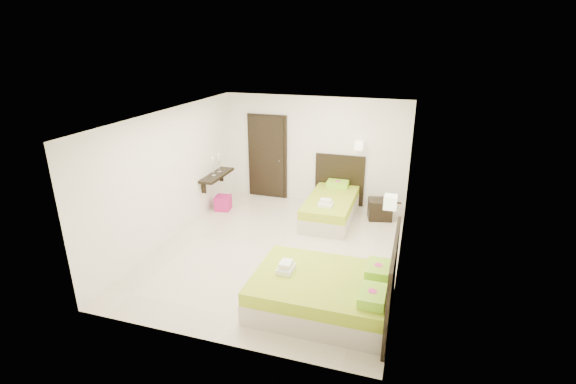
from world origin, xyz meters
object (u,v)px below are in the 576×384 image
(bed_single, at_px, (331,205))
(bed_double, at_px, (327,291))
(ottoman, at_px, (223,203))
(nightstand, at_px, (380,209))

(bed_single, distance_m, bed_double, 3.46)
(ottoman, bearing_deg, bed_single, 7.20)
(bed_single, bearing_deg, ottoman, -172.80)
(bed_single, relative_size, ottoman, 5.81)
(bed_double, xyz_separation_m, ottoman, (-3.21, 3.07, -0.13))
(bed_single, bearing_deg, bed_double, -79.16)
(bed_double, distance_m, ottoman, 4.45)
(nightstand, bearing_deg, bed_single, -177.98)
(bed_single, height_order, ottoman, bed_single)
(bed_single, relative_size, nightstand, 3.92)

